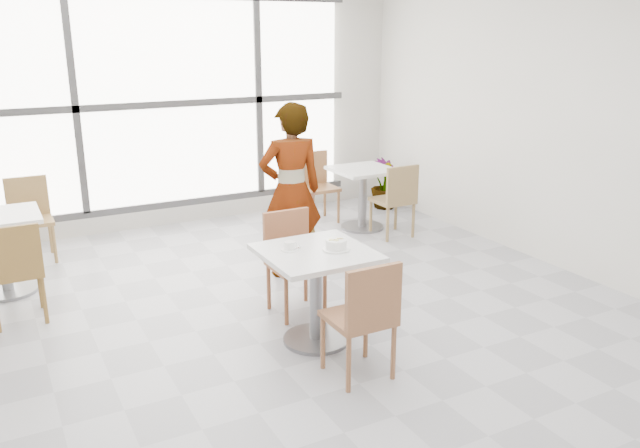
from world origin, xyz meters
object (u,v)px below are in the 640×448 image
chair_near (365,313)px  chair_far (292,255)px  bg_chair_right_near (397,196)px  bg_chair_right_far (316,182)px  bg_chair_left_far (30,213)px  coffee_cup (290,246)px  bg_table_right (363,190)px  main_table (316,279)px  bg_table_left (2,243)px  plant_right (385,184)px  oatmeal_bowl (336,244)px  person (291,191)px  bg_chair_left_near (15,267)px

chair_near → chair_far: size_ratio=1.00×
bg_chair_right_near → bg_chair_right_far: 1.19m
bg_chair_left_far → bg_chair_right_near: size_ratio=1.00×
coffee_cup → bg_table_right: coffee_cup is taller
main_table → bg_table_right: 3.05m
bg_table_left → plant_right: 4.81m
bg_table_right → chair_near: bearing=-121.6°
bg_table_right → bg_table_left: bearing=-177.5°
oatmeal_bowl → bg_table_left: oatmeal_bowl is taller
chair_far → oatmeal_bowl: size_ratio=4.14×
bg_chair_left_far → oatmeal_bowl: bearing=-58.9°
bg_chair_right_far → bg_chair_right_near: bearing=-66.2°
person → bg_chair_right_near: bearing=-155.0°
chair_near → oatmeal_bowl: chair_near is taller
bg_table_right → bg_chair_right_far: size_ratio=0.86×
person → bg_table_left: size_ratio=2.27×
chair_near → bg_chair_right_near: (2.02, 2.54, 0.00)m
person → bg_table_right: 1.78m
main_table → person: bearing=71.7°
chair_near → bg_chair_left_far: size_ratio=1.00×
coffee_cup → person: 1.45m
person → bg_table_right: person is taller
oatmeal_bowl → bg_chair_right_near: size_ratio=0.24×
oatmeal_bowl → plant_right: size_ratio=0.31×
bg_table_left → bg_chair_right_far: bg_chair_right_far is taller
bg_chair_right_far → plant_right: bearing=3.7°
bg_table_right → bg_chair_right_far: bg_chair_right_far is taller
main_table → bg_chair_left_far: (-1.76, 3.10, -0.02)m
chair_far → bg_chair_left_far: size_ratio=1.00×
bg_table_left → bg_chair_right_near: bearing=-4.6°
coffee_cup → person: bearing=64.1°
oatmeal_bowl → person: 1.49m
chair_near → bg_table_right: size_ratio=1.16×
bg_table_right → bg_chair_left_far: bg_chair_left_far is taller
bg_chair_right_far → plant_right: 1.11m
bg_table_left → bg_chair_right_near: (4.12, -0.33, 0.01)m
bg_chair_left_near → plant_right: (4.67, 1.61, -0.16)m
oatmeal_bowl → plant_right: (2.52, 3.10, -0.46)m
chair_far → bg_chair_right_far: bearing=57.9°
bg_chair_right_far → person: bearing=-125.0°
bg_table_left → bg_table_right: (3.97, 0.17, 0.00)m
chair_near → bg_table_left: bearing=-53.9°
oatmeal_bowl → chair_far: bearing=93.5°
coffee_cup → bg_chair_right_far: 3.37m
plant_right → bg_chair_right_far: bearing=-176.3°
bg_chair_right_far → chair_far: bearing=-122.1°
oatmeal_bowl → bg_chair_left_far: 3.70m
main_table → coffee_cup: 0.32m
bg_chair_left_near → bg_chair_left_far: 1.69m
main_table → bg_table_right: bearing=51.5°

